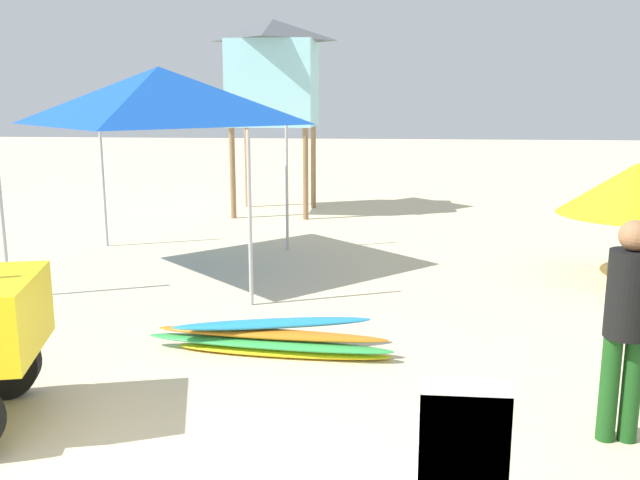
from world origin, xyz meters
TOP-DOWN VIEW (x-y plane):
  - stacked_plastic_chairs at (2.10, 0.31)m, footprint 0.48×0.48m
  - surfboard_pile at (0.56, 3.29)m, footprint 2.57×0.76m
  - lifeguard_near_left at (3.43, 1.76)m, footprint 0.32×0.32m
  - popup_canopy at (-1.57, 6.50)m, footprint 3.23×3.23m
  - lifeguard_tower at (-0.80, 11.86)m, footprint 1.98×1.98m
  - beach_umbrella_left at (5.12, 6.62)m, footprint 2.08×2.08m

SIDE VIEW (x-z plane):
  - surfboard_pile at x=0.56m, z-range -0.01..0.31m
  - stacked_plastic_chairs at x=2.10m, z-range 0.10..1.21m
  - lifeguard_near_left at x=3.43m, z-range 0.13..1.82m
  - beach_umbrella_left at x=5.12m, z-range 0.47..2.13m
  - popup_canopy at x=-1.57m, z-range 1.08..4.06m
  - lifeguard_tower at x=-0.80m, z-range 0.97..5.15m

